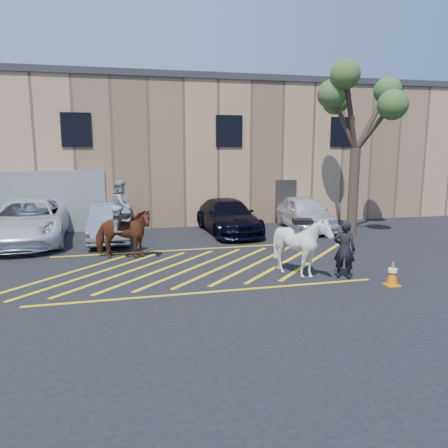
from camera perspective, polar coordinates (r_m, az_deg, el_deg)
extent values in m
plane|color=black|center=(14.50, -4.06, -5.38)|extent=(90.00, 90.00, 0.00)
imported|color=white|center=(19.43, -24.18, 0.33)|extent=(3.07, 6.35, 1.74)
imported|color=#91969F|center=(18.82, -14.52, 0.29)|extent=(1.81, 4.71, 1.53)
imported|color=black|center=(19.77, 0.51, 1.00)|extent=(2.33, 5.22, 1.49)
imported|color=white|center=(20.98, 10.47, 1.47)|extent=(2.19, 4.73, 1.57)
imported|color=black|center=(13.34, 15.45, -3.25)|extent=(0.76, 0.71, 1.74)
cube|color=tan|center=(25.90, -8.70, 9.16)|extent=(32.00, 10.00, 7.00)
cube|color=#2D2D30|center=(26.10, -8.92, 17.19)|extent=(32.20, 10.20, 0.30)
cube|color=black|center=(20.83, -18.74, 11.59)|extent=(1.30, 0.08, 1.50)
cube|color=black|center=(21.43, 0.67, 12.05)|extent=(1.30, 0.08, 1.50)
cube|color=black|center=(23.65, 15.19, 11.52)|extent=(1.30, 0.08, 1.50)
cube|color=#38332D|center=(22.52, 8.07, 2.93)|extent=(1.10, 0.08, 2.20)
cube|color=yellow|center=(14.16, -20.96, -6.40)|extent=(4.20, 4.20, 0.01)
cube|color=yellow|center=(14.05, -16.69, -6.27)|extent=(4.20, 4.20, 0.01)
cube|color=yellow|center=(14.03, -12.38, -6.10)|extent=(4.20, 4.20, 0.01)
cube|color=yellow|center=(14.09, -8.09, -5.90)|extent=(4.20, 4.20, 0.01)
cube|color=yellow|center=(14.22, -3.85, -5.67)|extent=(4.20, 4.20, 0.01)
cube|color=yellow|center=(14.43, 0.28, -5.41)|extent=(4.20, 4.20, 0.01)
cube|color=yellow|center=(14.71, 4.26, -5.14)|extent=(4.20, 4.20, 0.01)
cube|color=yellow|center=(15.05, 8.08, -4.86)|extent=(4.20, 4.20, 0.01)
cube|color=yellow|center=(15.47, 11.71, -4.56)|extent=(4.20, 4.20, 0.01)
cube|color=yellow|center=(16.61, -5.34, -3.38)|extent=(9.50, 0.12, 0.01)
cube|color=yellow|center=(11.87, -1.75, -8.86)|extent=(9.50, 0.12, 0.01)
imported|color=brown|center=(15.55, -13.09, -1.25)|extent=(2.26, 1.48, 1.75)
imported|color=#90939A|center=(15.39, -13.24, 2.31)|extent=(0.89, 1.02, 1.79)
cube|color=black|center=(15.44, -13.18, 0.98)|extent=(0.60, 0.67, 0.14)
imported|color=silver|center=(13.23, 10.12, -2.80)|extent=(1.90, 2.04, 1.89)
cube|color=black|center=(13.09, 10.21, 0.36)|extent=(0.66, 0.58, 0.14)
cube|color=orange|center=(13.28, 21.05, -7.44)|extent=(0.38, 0.38, 0.03)
cone|color=orange|center=(13.18, 21.15, -5.92)|extent=(0.32, 0.32, 0.70)
cylinder|color=white|center=(13.16, 21.17, -5.67)|extent=(0.25, 0.25, 0.10)
cylinder|color=#473B2B|center=(19.87, 16.53, 4.00)|extent=(0.44, 0.44, 3.80)
cylinder|color=#423228|center=(20.33, 18.73, 12.69)|extent=(1.76, 0.51, 2.68)
cylinder|color=#45352A|center=(20.51, 15.53, 12.35)|extent=(0.33, 1.88, 2.34)
cylinder|color=#4D392E|center=(19.50, 15.38, 12.63)|extent=(1.40, 0.20, 2.39)
cylinder|color=#48382B|center=(19.34, 18.92, 11.71)|extent=(0.78, 1.62, 1.96)
cylinder|color=#412F27|center=(19.35, 16.20, 13.67)|extent=(1.16, 0.77, 3.11)
sphere|color=#496C2E|center=(20.98, 20.60, 15.98)|extent=(1.20, 1.20, 1.20)
sphere|color=#427331|center=(21.31, 14.33, 15.28)|extent=(1.20, 1.20, 1.20)
sphere|color=#4C6B2D|center=(19.31, 13.90, 16.14)|extent=(1.20, 1.20, 1.20)
sphere|color=#3B682C|center=(18.98, 21.18, 14.32)|extent=(1.20, 1.20, 1.20)
sphere|color=#50682C|center=(19.05, 15.55, 18.32)|extent=(1.20, 1.20, 1.20)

